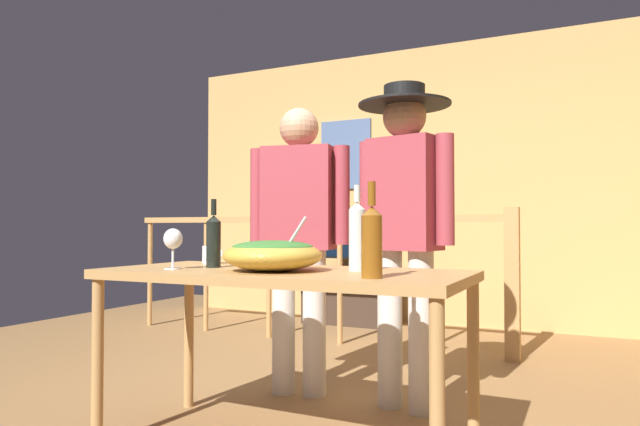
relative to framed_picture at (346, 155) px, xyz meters
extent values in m
plane|color=olive|center=(1.05, -2.82, -1.69)|extent=(7.49, 7.49, 0.00)
cube|color=tan|center=(1.05, 0.06, -0.34)|extent=(5.64, 0.10, 2.71)
cube|color=#4C658F|center=(0.00, 0.00, 0.00)|extent=(0.55, 0.03, 0.72)
cylinder|color=#B2844C|center=(-1.52, -1.22, -1.20)|extent=(0.04, 0.04, 0.98)
cylinder|color=#B2844C|center=(-0.86, -1.22, -1.20)|extent=(0.04, 0.04, 0.98)
cylinder|color=#B2844C|center=(-0.20, -1.22, -1.20)|extent=(0.04, 0.04, 0.98)
cylinder|color=#B2844C|center=(0.46, -1.22, -1.20)|extent=(0.04, 0.04, 0.98)
cylinder|color=#B2844C|center=(1.13, -1.22, -1.20)|extent=(0.04, 0.04, 0.98)
cylinder|color=#B2844C|center=(1.79, -1.22, -1.20)|extent=(0.04, 0.04, 0.98)
cube|color=#B2844C|center=(0.13, -1.22, -0.69)|extent=(3.39, 0.07, 0.05)
cube|color=#B2844C|center=(1.79, -1.22, -1.15)|extent=(0.10, 0.10, 1.08)
cube|color=#38281E|center=(0.18, -0.29, -1.43)|extent=(0.90, 0.40, 0.53)
cube|color=black|center=(0.18, -0.29, -1.15)|extent=(0.20, 0.12, 0.02)
cylinder|color=black|center=(0.18, -0.29, -1.10)|extent=(0.03, 0.03, 0.08)
cube|color=black|center=(0.18, -0.32, -0.89)|extent=(0.54, 0.06, 0.34)
cube|color=black|center=(0.18, -0.35, -0.89)|extent=(0.50, 0.01, 0.30)
cube|color=#B2844C|center=(1.11, -3.30, -0.96)|extent=(1.54, 0.69, 0.04)
cylinder|color=#B2844C|center=(0.38, -3.60, -1.33)|extent=(0.05, 0.05, 0.72)
cylinder|color=#B2844C|center=(1.84, -3.60, -1.33)|extent=(0.05, 0.05, 0.72)
cylinder|color=#B2844C|center=(0.38, -3.00, -1.33)|extent=(0.05, 0.05, 0.72)
cylinder|color=#B2844C|center=(1.84, -3.00, -1.33)|extent=(0.05, 0.05, 0.72)
ellipsoid|color=gold|center=(1.10, -3.37, -0.87)|extent=(0.41, 0.41, 0.13)
ellipsoid|color=#38702D|center=(1.10, -3.37, -0.84)|extent=(0.34, 0.34, 0.06)
cylinder|color=silver|center=(1.19, -3.37, -0.82)|extent=(0.15, 0.01, 0.21)
cylinder|color=silver|center=(0.67, -3.47, -0.93)|extent=(0.07, 0.07, 0.01)
cylinder|color=silver|center=(0.67, -3.47, -0.89)|extent=(0.01, 0.01, 0.09)
ellipsoid|color=silver|center=(0.67, -3.47, -0.81)|extent=(0.08, 0.08, 0.09)
cylinder|color=brown|center=(1.59, -3.50, -0.83)|extent=(0.07, 0.07, 0.22)
cone|color=brown|center=(1.59, -3.50, -0.70)|extent=(0.07, 0.07, 0.03)
cylinder|color=brown|center=(1.59, -3.50, -0.64)|extent=(0.03, 0.03, 0.09)
cylinder|color=silver|center=(1.42, -3.22, -0.81)|extent=(0.07, 0.07, 0.25)
cone|color=silver|center=(1.42, -3.22, -0.67)|extent=(0.07, 0.07, 0.03)
cylinder|color=silver|center=(1.42, -3.22, -0.62)|extent=(0.03, 0.03, 0.07)
cylinder|color=black|center=(0.76, -3.31, -0.83)|extent=(0.06, 0.06, 0.20)
cone|color=black|center=(0.76, -3.31, -0.72)|extent=(0.06, 0.06, 0.03)
cylinder|color=black|center=(0.76, -3.31, -0.67)|extent=(0.02, 0.02, 0.07)
cylinder|color=white|center=(0.60, -3.11, -0.89)|extent=(0.08, 0.08, 0.09)
torus|color=white|center=(0.65, -3.11, -0.89)|extent=(0.05, 0.01, 0.05)
cylinder|color=beige|center=(0.89, -2.55, -1.29)|extent=(0.13, 0.13, 0.81)
cylinder|color=beige|center=(0.71, -2.58, -1.29)|extent=(0.13, 0.13, 0.81)
cube|color=#9E3842|center=(0.80, -2.56, -0.59)|extent=(0.43, 0.29, 0.58)
cylinder|color=#9E3842|center=(1.04, -2.52, -0.58)|extent=(0.09, 0.09, 0.55)
cylinder|color=#9E3842|center=(0.56, -2.61, -0.58)|extent=(0.09, 0.09, 0.55)
sphere|color=tan|center=(0.80, -2.56, -0.19)|extent=(0.22, 0.22, 0.22)
cylinder|color=beige|center=(1.51, -2.58, -1.28)|extent=(0.13, 0.13, 0.82)
cylinder|color=beige|center=(1.33, -2.55, -1.28)|extent=(0.13, 0.13, 0.82)
cube|color=#9E3842|center=(1.42, -2.56, -0.59)|extent=(0.38, 0.28, 0.58)
cylinder|color=#9E3842|center=(1.64, -2.61, -0.57)|extent=(0.09, 0.09, 0.55)
cylinder|color=#9E3842|center=(1.20, -2.52, -0.57)|extent=(0.09, 0.09, 0.55)
sphere|color=tan|center=(1.42, -2.56, -0.18)|extent=(0.22, 0.22, 0.22)
cylinder|color=black|center=(1.42, -2.56, -0.12)|extent=(0.48, 0.48, 0.01)
cylinder|color=black|center=(1.42, -2.56, -0.07)|extent=(0.21, 0.21, 0.10)
camera|label=1|loc=(2.28, -5.36, -0.76)|focal=31.49mm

